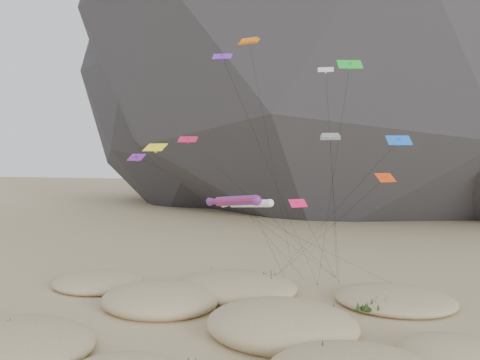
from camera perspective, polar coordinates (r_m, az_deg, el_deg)
name	(u,v)px	position (r m, az deg, el deg)	size (l,w,h in m)	color
ground	(232,344)	(43.11, -1.04, -19.40)	(500.00, 500.00, 0.00)	#CCB789
dunes	(224,320)	(46.77, -1.99, -16.67)	(49.90, 34.75, 3.80)	#CCB789
dune_grass	(231,320)	(46.22, -1.08, -16.70)	(43.14, 27.40, 1.48)	black
kite_stakes	(294,276)	(64.48, 6.60, -11.59)	(24.77, 4.77, 0.30)	#3F2D1E
rainbow_tube_kite	(235,201)	(47.95, -0.66, -2.56)	(8.99, 16.88, 12.59)	red
white_tube_kite	(248,204)	(50.59, 0.99, -2.89)	(6.51, 13.40, 11.89)	white
orange_parafoil	(250,45)	(57.27, 1.19, 16.11)	(4.78, 12.76, 30.30)	orange
multi_parafoil	(330,139)	(52.17, 10.97, 4.95)	(2.25, 10.54, 18.88)	#EC3E18
delta_kites	(269,133)	(50.44, 3.50, 5.78)	(31.18, 20.95, 27.12)	red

